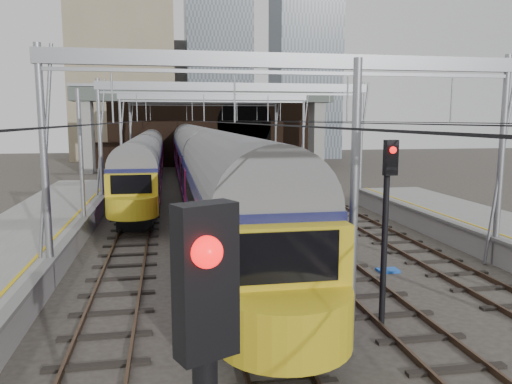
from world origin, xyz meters
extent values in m
cube|color=#4C3828|center=(-6.72, 15.00, 0.09)|extent=(0.08, 80.00, 0.16)
cube|color=#4C3828|center=(-5.28, 15.00, 0.09)|extent=(0.08, 80.00, 0.16)
cube|color=black|center=(-6.00, 15.00, 0.01)|extent=(2.40, 80.00, 0.14)
cube|color=#4C3828|center=(-2.72, 15.00, 0.09)|extent=(0.08, 80.00, 0.16)
cube|color=#4C3828|center=(-1.28, 15.00, 0.09)|extent=(0.08, 80.00, 0.16)
cube|color=black|center=(-2.00, 15.00, 0.01)|extent=(2.40, 80.00, 0.14)
cube|color=#4C3828|center=(1.28, 15.00, 0.09)|extent=(0.08, 80.00, 0.16)
cube|color=#4C3828|center=(2.72, 15.00, 0.09)|extent=(0.08, 80.00, 0.16)
cube|color=black|center=(2.00, 15.00, 0.01)|extent=(2.40, 80.00, 0.14)
cube|color=#4C3828|center=(5.28, 15.00, 0.09)|extent=(0.08, 80.00, 0.16)
cube|color=#4C3828|center=(6.72, 15.00, 0.09)|extent=(0.08, 80.00, 0.16)
cube|color=black|center=(6.00, 15.00, 0.01)|extent=(2.40, 80.00, 0.14)
cylinder|color=gray|center=(-8.20, 8.00, 4.00)|extent=(0.24, 0.24, 8.00)
cylinder|color=gray|center=(8.20, 8.00, 4.00)|extent=(0.24, 0.24, 8.00)
cube|color=gray|center=(0.00, 8.00, 7.60)|extent=(16.80, 0.28, 0.50)
cylinder|color=gray|center=(-8.20, 22.00, 4.00)|extent=(0.24, 0.24, 8.00)
cylinder|color=gray|center=(8.20, 22.00, 4.00)|extent=(0.24, 0.24, 8.00)
cube|color=gray|center=(0.00, 22.00, 7.60)|extent=(16.80, 0.28, 0.50)
cylinder|color=gray|center=(-8.20, 36.00, 4.00)|extent=(0.24, 0.24, 8.00)
cylinder|color=gray|center=(8.20, 36.00, 4.00)|extent=(0.24, 0.24, 8.00)
cube|color=gray|center=(0.00, 36.00, 7.60)|extent=(16.80, 0.28, 0.50)
cylinder|color=gray|center=(-8.20, 48.00, 4.00)|extent=(0.24, 0.24, 8.00)
cylinder|color=gray|center=(8.20, 48.00, 4.00)|extent=(0.24, 0.24, 8.00)
cube|color=gray|center=(0.00, 48.00, 7.60)|extent=(16.80, 0.28, 0.50)
cube|color=black|center=(-6.00, 15.00, 5.50)|extent=(0.03, 80.00, 0.03)
cube|color=black|center=(-2.00, 15.00, 5.50)|extent=(0.03, 80.00, 0.03)
cube|color=black|center=(2.00, 15.00, 5.50)|extent=(0.03, 80.00, 0.03)
cube|color=black|center=(6.00, 15.00, 5.50)|extent=(0.03, 80.00, 0.03)
cube|color=black|center=(2.00, 52.00, 4.50)|extent=(26.00, 2.00, 9.00)
cube|color=black|center=(5.00, 50.98, 2.60)|extent=(6.50, 0.10, 5.20)
cylinder|color=black|center=(5.00, 50.98, 5.20)|extent=(6.50, 0.10, 6.50)
cube|color=black|center=(-10.00, 51.00, 1.50)|extent=(6.00, 1.50, 3.00)
cube|color=gray|center=(-12.50, 46.00, 4.10)|extent=(1.20, 2.50, 8.20)
cube|color=gray|center=(12.50, 46.00, 4.10)|extent=(1.20, 2.50, 8.20)
cube|color=#4F5953|center=(0.00, 46.00, 8.20)|extent=(28.00, 3.00, 1.40)
cube|color=gray|center=(0.00, 46.00, 9.10)|extent=(28.00, 3.00, 0.30)
cube|color=tan|center=(-10.00, 66.00, 11.00)|extent=(14.00, 12.00, 22.00)
cube|color=#4C5660|center=(4.00, 72.00, 16.00)|extent=(10.00, 10.00, 32.00)
cube|color=gray|center=(-2.00, 80.00, 9.00)|extent=(18.00, 14.00, 18.00)
cube|color=black|center=(-2.00, 35.50, 0.35)|extent=(2.34, 69.29, 0.70)
cube|color=#141547|center=(-2.00, 35.50, 2.33)|extent=(2.98, 69.29, 2.66)
cylinder|color=slate|center=(-2.00, 35.50, 3.66)|extent=(2.92, 68.79, 2.92)
cube|color=black|center=(-2.00, 35.50, 2.76)|extent=(3.00, 68.09, 0.80)
cube|color=#D54294|center=(-2.00, 35.50, 1.59)|extent=(3.00, 68.29, 0.13)
cube|color=gold|center=(-2.00, 0.70, 2.23)|extent=(2.92, 0.60, 2.46)
cube|color=black|center=(-2.00, 0.53, 2.86)|extent=(2.23, 0.08, 1.06)
cube|color=black|center=(-6.00, 37.48, 0.35)|extent=(1.99, 44.13, 0.70)
cube|color=#141547|center=(-6.00, 37.48, 2.13)|extent=(2.53, 44.13, 2.26)
cylinder|color=slate|center=(-6.00, 37.48, 3.26)|extent=(2.48, 43.63, 2.48)
cube|color=black|center=(-6.00, 37.48, 2.49)|extent=(2.55, 42.93, 0.68)
cube|color=#D54294|center=(-6.00, 37.48, 1.50)|extent=(2.55, 43.13, 0.11)
cube|color=gold|center=(-6.00, 15.26, 2.03)|extent=(2.48, 0.60, 2.06)
cube|color=black|center=(-6.00, 15.09, 2.58)|extent=(1.90, 0.08, 0.90)
cube|color=black|center=(-4.10, -6.13, 4.68)|extent=(0.41, 0.32, 0.94)
sphere|color=red|center=(-4.10, -6.25, 4.88)|extent=(0.19, 0.19, 0.19)
cylinder|color=black|center=(1.44, 3.37, 2.47)|extent=(0.16, 0.16, 4.94)
cube|color=black|center=(1.44, 3.19, 4.63)|extent=(0.38, 0.23, 0.93)
sphere|color=red|center=(1.44, 3.07, 4.84)|extent=(0.19, 0.19, 0.19)
cube|color=blue|center=(-1.45, 3.35, 0.06)|extent=(1.15, 0.97, 0.11)
cube|color=blue|center=(3.70, 7.85, 0.05)|extent=(0.79, 0.56, 0.09)
camera|label=1|loc=(-4.30, -8.96, 5.62)|focal=35.00mm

